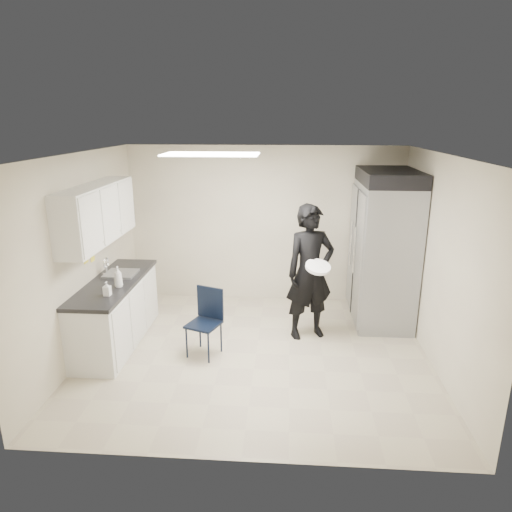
# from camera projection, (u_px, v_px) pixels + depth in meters

# --- Properties ---
(floor) EXTENTS (4.50, 4.50, 0.00)m
(floor) POSITION_uv_depth(u_px,v_px,m) (256.00, 354.00, 6.07)
(floor) COLOR tan
(floor) RESTS_ON ground
(ceiling) EXTENTS (4.50, 4.50, 0.00)m
(ceiling) POSITION_uv_depth(u_px,v_px,m) (256.00, 154.00, 5.32)
(ceiling) COLOR silver
(ceiling) RESTS_ON back_wall
(back_wall) EXTENTS (4.50, 0.00, 4.50)m
(back_wall) POSITION_uv_depth(u_px,v_px,m) (265.00, 225.00, 7.61)
(back_wall) COLOR beige
(back_wall) RESTS_ON floor
(left_wall) EXTENTS (0.00, 4.00, 4.00)m
(left_wall) POSITION_uv_depth(u_px,v_px,m) (82.00, 257.00, 5.85)
(left_wall) COLOR beige
(left_wall) RESTS_ON floor
(right_wall) EXTENTS (0.00, 4.00, 4.00)m
(right_wall) POSITION_uv_depth(u_px,v_px,m) (440.00, 264.00, 5.55)
(right_wall) COLOR beige
(right_wall) RESTS_ON floor
(ceiling_panel) EXTENTS (1.20, 0.60, 0.02)m
(ceiling_panel) POSITION_uv_depth(u_px,v_px,m) (211.00, 154.00, 5.75)
(ceiling_panel) COLOR white
(ceiling_panel) RESTS_ON ceiling
(lower_counter) EXTENTS (0.60, 1.90, 0.86)m
(lower_counter) POSITION_uv_depth(u_px,v_px,m) (116.00, 313.00, 6.27)
(lower_counter) COLOR silver
(lower_counter) RESTS_ON floor
(countertop) EXTENTS (0.64, 1.95, 0.05)m
(countertop) POSITION_uv_depth(u_px,v_px,m) (113.00, 282.00, 6.14)
(countertop) COLOR black
(countertop) RESTS_ON lower_counter
(sink) EXTENTS (0.42, 0.40, 0.14)m
(sink) POSITION_uv_depth(u_px,v_px,m) (121.00, 277.00, 6.38)
(sink) COLOR gray
(sink) RESTS_ON countertop
(faucet) EXTENTS (0.02, 0.02, 0.24)m
(faucet) POSITION_uv_depth(u_px,v_px,m) (106.00, 267.00, 6.35)
(faucet) COLOR silver
(faucet) RESTS_ON countertop
(upper_cabinets) EXTENTS (0.35, 1.80, 0.75)m
(upper_cabinets) POSITION_uv_depth(u_px,v_px,m) (97.00, 214.00, 5.88)
(upper_cabinets) COLOR silver
(upper_cabinets) RESTS_ON left_wall
(towel_dispenser) EXTENTS (0.22, 0.30, 0.35)m
(towel_dispenser) POSITION_uv_depth(u_px,v_px,m) (124.00, 212.00, 7.04)
(towel_dispenser) COLOR black
(towel_dispenser) RESTS_ON left_wall
(notice_sticker_left) EXTENTS (0.00, 0.12, 0.07)m
(notice_sticker_left) POSITION_uv_depth(u_px,v_px,m) (86.00, 260.00, 5.97)
(notice_sticker_left) COLOR yellow
(notice_sticker_left) RESTS_ON left_wall
(notice_sticker_right) EXTENTS (0.00, 0.12, 0.07)m
(notice_sticker_right) POSITION_uv_depth(u_px,v_px,m) (93.00, 259.00, 6.17)
(notice_sticker_right) COLOR yellow
(notice_sticker_right) RESTS_ON left_wall
(commercial_fridge) EXTENTS (0.80, 1.35, 2.10)m
(commercial_fridge) POSITION_uv_depth(u_px,v_px,m) (383.00, 254.00, 6.86)
(commercial_fridge) COLOR gray
(commercial_fridge) RESTS_ON floor
(fridge_compressor) EXTENTS (0.80, 1.35, 0.20)m
(fridge_compressor) POSITION_uv_depth(u_px,v_px,m) (390.00, 177.00, 6.53)
(fridge_compressor) COLOR black
(fridge_compressor) RESTS_ON commercial_fridge
(folding_chair) EXTENTS (0.50, 0.50, 0.87)m
(folding_chair) POSITION_uv_depth(u_px,v_px,m) (204.00, 324.00, 5.93)
(folding_chair) COLOR black
(folding_chair) RESTS_ON floor
(man_tuxedo) EXTENTS (0.82, 0.69, 1.91)m
(man_tuxedo) POSITION_uv_depth(u_px,v_px,m) (310.00, 272.00, 6.32)
(man_tuxedo) COLOR black
(man_tuxedo) RESTS_ON floor
(bucket_lid) EXTENTS (0.44, 0.44, 0.04)m
(bucket_lid) POSITION_uv_depth(u_px,v_px,m) (318.00, 267.00, 6.05)
(bucket_lid) COLOR silver
(bucket_lid) RESTS_ON man_tuxedo
(soap_bottle_a) EXTENTS (0.13, 0.13, 0.28)m
(soap_bottle_a) POSITION_uv_depth(u_px,v_px,m) (118.00, 277.00, 5.87)
(soap_bottle_a) COLOR white
(soap_bottle_a) RESTS_ON countertop
(soap_bottle_b) EXTENTS (0.09, 0.09, 0.18)m
(soap_bottle_b) POSITION_uv_depth(u_px,v_px,m) (107.00, 288.00, 5.60)
(soap_bottle_b) COLOR #B7BAC4
(soap_bottle_b) RESTS_ON countertop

